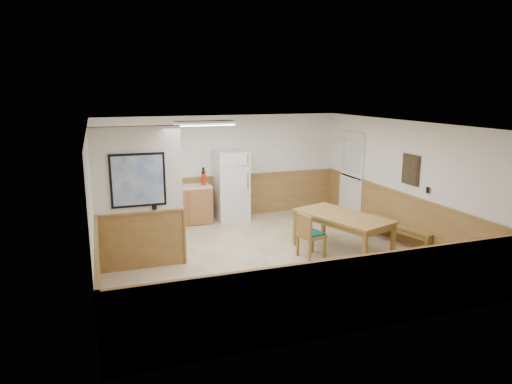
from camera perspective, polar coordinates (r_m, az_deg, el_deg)
name	(u,v)px	position (r m, az deg, el deg)	size (l,w,h in m)	color
ground	(264,256)	(8.77, 1.07, -8.01)	(6.00, 6.00, 0.00)	tan
ceiling	(265,124)	(8.22, 1.14, 8.52)	(6.00, 6.00, 0.02)	white
back_wall	(222,167)	(11.22, -4.24, 3.16)	(6.00, 0.02, 2.50)	white
right_wall	(401,182)	(9.84, 17.72, 1.25)	(0.02, 6.00, 2.50)	white
left_wall	(93,205)	(7.91, -19.75, -1.58)	(0.02, 6.00, 2.50)	white
wainscot_back	(223,197)	(11.34, -4.15, -0.59)	(6.00, 0.04, 1.00)	#A67F42
wainscot_right	(398,217)	(10.00, 17.34, -2.97)	(0.04, 6.00, 1.00)	#A67F42
wainscot_left	(97,249)	(8.11, -19.21, -6.71)	(0.04, 6.00, 1.00)	#A67F42
partition_wall	(139,200)	(8.12, -14.45, -0.99)	(1.50, 0.20, 2.50)	white
kitchen_counter	(176,205)	(10.82, -9.92, -1.61)	(2.20, 0.61, 1.00)	#A3613A
exterior_door	(351,175)	(11.40, 11.82, 2.07)	(0.07, 1.02, 2.15)	white
kitchen_window	(133,159)	(10.80, -15.07, 4.01)	(0.80, 0.04, 1.00)	white
wall_painting	(410,170)	(9.53, 18.75, 2.67)	(0.04, 0.50, 0.60)	#362415
fluorescent_fixture	(205,123)	(9.24, -6.42, 8.57)	(1.20, 0.30, 0.09)	white
refrigerator	(231,186)	(10.97, -3.09, 0.79)	(0.74, 0.72, 1.68)	white
dining_table	(343,219)	(8.92, 10.76, -3.39)	(1.49, 2.08, 0.75)	olive
dining_bench	(398,228)	(9.73, 17.33, -4.32)	(0.77, 1.77, 0.45)	olive
dining_chair	(308,232)	(8.58, 6.52, -5.04)	(0.65, 0.51, 0.85)	olive
fire_extinguisher	(204,177)	(10.82, -6.58, 1.86)	(0.12, 0.12, 0.41)	red
soap_bottle	(135,185)	(10.63, -14.93, 0.86)	(0.06, 0.06, 0.20)	#178225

